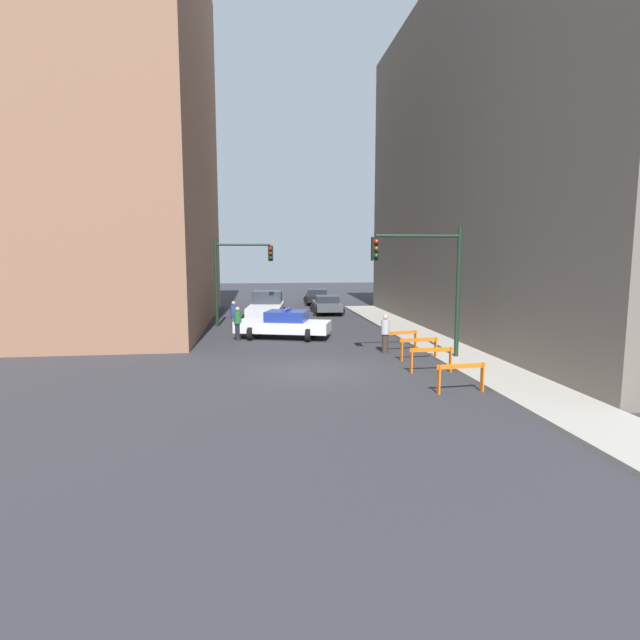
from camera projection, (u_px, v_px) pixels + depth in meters
ground_plane at (315, 371)px, 18.14m from camera, size 120.00×120.00×0.00m
sidewalk_right at (477, 364)px, 18.92m from camera, size 2.40×44.00×0.12m
building_corner_left at (81, 127)px, 28.91m from camera, size 14.00×20.00×23.20m
building_right at (547, 158)px, 26.53m from camera, size 12.00×28.00×18.68m
traffic_light_near at (430, 272)px, 19.60m from camera, size 3.64×0.35×5.20m
traffic_light_far at (235, 269)px, 29.25m from camera, size 3.44×0.35×5.20m
police_car at (284, 324)px, 25.21m from camera, size 5.03×3.16×1.52m
white_truck at (266, 307)px, 31.62m from camera, size 3.02×5.59×1.90m
parked_car_near at (327, 304)px, 36.11m from camera, size 2.36×4.35×1.31m
parked_car_mid at (317, 296)px, 43.23m from camera, size 2.45×4.40×1.31m
pedestrian_crossing at (238, 323)px, 24.70m from camera, size 0.42×0.42×1.66m
pedestrian_corner at (234, 315)px, 27.74m from camera, size 0.39×0.39×1.66m
pedestrian_sidewalk at (385, 333)px, 21.38m from camera, size 0.40×0.40×1.66m
barrier_front at (461, 373)px, 15.13m from camera, size 1.60×0.28×0.90m
barrier_mid at (431, 356)px, 17.77m from camera, size 1.60×0.17×0.90m
barrier_back at (419, 345)px, 19.87m from camera, size 1.60×0.26×0.90m
barrier_corner at (401, 338)px, 21.71m from camera, size 1.58×0.46×0.90m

